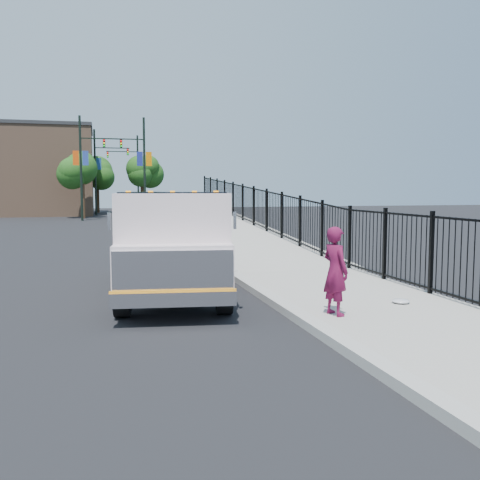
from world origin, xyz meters
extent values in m
plane|color=black|center=(0.00, 0.00, 0.00)|extent=(120.00, 120.00, 0.00)
cube|color=#9E998E|center=(1.93, -2.00, 0.06)|extent=(3.55, 12.00, 0.12)
cube|color=#ADAAA3|center=(0.00, -2.00, 0.08)|extent=(0.30, 12.00, 0.16)
cube|color=#9E998E|center=(2.12, 16.00, 0.00)|extent=(3.95, 24.06, 3.19)
cube|color=black|center=(3.55, 12.00, 0.90)|extent=(0.10, 28.00, 1.80)
cube|color=black|center=(-1.82, 2.67, 0.51)|extent=(1.81, 6.39, 0.20)
cube|color=silver|center=(-2.12, 0.55, 1.44)|extent=(2.45, 2.33, 1.86)
cube|color=silver|center=(-2.28, -0.60, 0.98)|extent=(2.26, 0.95, 0.93)
cube|color=silver|center=(-2.33, -0.94, 0.98)|extent=(2.13, 0.37, 0.79)
cube|color=silver|center=(-2.34, -1.01, 0.51)|extent=(2.23, 0.48, 0.26)
cube|color=orange|center=(-2.34, -1.01, 0.65)|extent=(2.22, 0.36, 0.06)
cube|color=black|center=(-2.15, 0.32, 2.00)|extent=(2.20, 1.48, 0.79)
cube|color=silver|center=(-1.65, 3.87, 1.44)|extent=(2.76, 4.18, 1.58)
cube|color=silver|center=(-3.40, -0.21, 1.86)|extent=(0.06, 0.06, 0.33)
cube|color=silver|center=(-1.10, -0.53, 1.86)|extent=(0.06, 0.06, 0.33)
cube|color=orange|center=(-3.03, 0.12, 2.39)|extent=(0.10, 0.09, 0.06)
cube|color=orange|center=(-2.61, 0.06, 2.39)|extent=(0.10, 0.09, 0.06)
cube|color=orange|center=(-2.20, 0.00, 2.39)|extent=(0.10, 0.09, 0.06)
cube|color=orange|center=(-1.78, -0.06, 2.39)|extent=(0.10, 0.09, 0.06)
cube|color=orange|center=(-1.37, -0.12, 2.39)|extent=(0.10, 0.09, 0.06)
cylinder|color=black|center=(-3.18, 0.05, 0.47)|extent=(0.42, 0.96, 0.93)
cylinder|color=black|center=(-1.24, -0.23, 0.47)|extent=(0.42, 0.96, 0.93)
cylinder|color=black|center=(-2.54, 4.56, 0.47)|extent=(0.42, 0.96, 0.93)
cylinder|color=black|center=(-0.61, 4.29, 0.47)|extent=(0.42, 0.96, 0.93)
cylinder|color=black|center=(-2.40, 5.57, 0.47)|extent=(0.42, 0.96, 0.93)
cylinder|color=black|center=(-0.46, 5.30, 0.47)|extent=(0.42, 0.96, 0.93)
imported|color=maroon|center=(0.62, -1.32, 0.94)|extent=(0.54, 0.68, 1.65)
ellipsoid|color=silver|center=(2.36, -0.74, 0.17)|extent=(0.37, 0.37, 0.09)
cylinder|color=black|center=(-4.76, 32.62, 4.00)|extent=(0.18, 0.18, 8.00)
cube|color=black|center=(-3.16, 32.62, 6.30)|extent=(3.20, 0.08, 0.08)
cube|color=black|center=(-1.72, 32.62, 5.95)|extent=(0.18, 0.22, 0.60)
cube|color=navy|center=(-4.41, 32.62, 4.80)|extent=(0.45, 0.04, 1.10)
cube|color=#E1470A|center=(-5.11, 32.62, 4.80)|extent=(0.45, 0.04, 1.10)
cylinder|color=black|center=(0.04, 32.54, 4.00)|extent=(0.18, 0.18, 8.00)
cube|color=black|center=(-1.56, 32.54, 6.30)|extent=(3.20, 0.08, 0.08)
cube|color=black|center=(-3.00, 32.54, 5.95)|extent=(0.18, 0.22, 0.60)
cube|color=orange|center=(0.39, 32.54, 4.80)|extent=(0.45, 0.04, 1.10)
cube|color=navy|center=(-0.31, 32.54, 4.80)|extent=(0.45, 0.04, 1.10)
cylinder|color=black|center=(-3.73, 42.11, 4.00)|extent=(0.18, 0.18, 8.00)
cube|color=black|center=(-2.13, 42.11, 6.30)|extent=(3.20, 0.08, 0.08)
cube|color=black|center=(-0.69, 42.11, 5.95)|extent=(0.18, 0.22, 0.60)
cube|color=#1C488C|center=(-3.38, 42.11, 4.80)|extent=(0.45, 0.04, 1.10)
cube|color=orange|center=(-4.08, 42.11, 4.80)|extent=(0.45, 0.04, 1.10)
cylinder|color=black|center=(0.58, 46.91, 4.00)|extent=(0.18, 0.18, 8.00)
cube|color=black|center=(-1.02, 46.91, 6.30)|extent=(3.20, 0.08, 0.08)
cube|color=black|center=(-2.46, 46.91, 5.95)|extent=(0.18, 0.22, 0.60)
cube|color=orange|center=(0.93, 46.91, 4.80)|extent=(0.45, 0.04, 1.10)
cube|color=#244A90|center=(0.23, 46.91, 4.80)|extent=(0.45, 0.04, 1.10)
cylinder|color=#382314|center=(-4.77, 36.00, 1.60)|extent=(0.36, 0.36, 3.20)
sphere|color=#194714|center=(-4.77, 36.00, 4.00)|extent=(2.80, 2.80, 2.80)
cylinder|color=#382314|center=(0.54, 41.15, 1.60)|extent=(0.36, 0.36, 3.20)
sphere|color=#194714|center=(0.54, 41.15, 4.00)|extent=(2.43, 2.43, 2.43)
cylinder|color=#382314|center=(-3.56, 46.64, 1.60)|extent=(0.36, 0.36, 3.20)
sphere|color=#194714|center=(-3.56, 46.64, 4.00)|extent=(3.18, 3.18, 3.18)
cube|color=#8C664C|center=(-9.00, 44.00, 4.00)|extent=(10.00, 10.00, 8.00)
camera|label=1|loc=(-3.60, -10.29, 2.46)|focal=40.00mm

